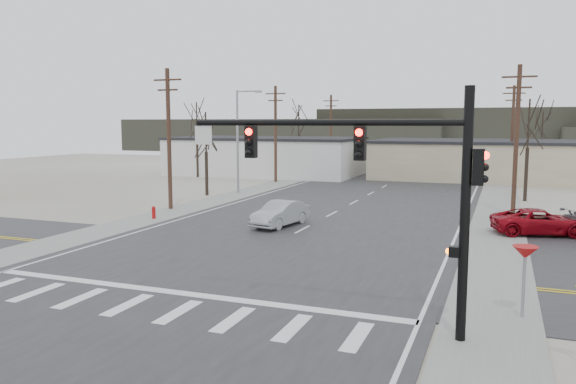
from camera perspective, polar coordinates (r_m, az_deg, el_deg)
name	(u,v)px	position (r m, az deg, el deg)	size (l,w,h in m)	color
ground	(243,262)	(25.48, -4.58, -7.06)	(140.00, 140.00, 0.00)	beige
main_road	(336,212)	(39.27, 4.90, -2.04)	(18.00, 110.00, 0.05)	#252527
cross_road	(243,261)	(25.48, -4.58, -7.02)	(90.00, 10.00, 0.04)	#252527
sidewalk_left	(232,196)	(47.74, -5.72, -0.43)	(3.00, 90.00, 0.06)	gray
sidewalk_right	(499,210)	(42.73, 20.62, -1.72)	(3.00, 90.00, 0.06)	gray
traffic_signal_mast	(397,176)	(16.39, 11.00, 1.58)	(8.95, 0.43, 7.20)	black
fire_hydrant	(154,212)	(37.24, -13.49, -2.04)	(0.24, 0.24, 0.87)	#A50C0C
yield_sign	(525,255)	(19.24, 22.95, -5.92)	(0.80, 0.80, 2.35)	gray
building_left_far	(266,156)	(67.88, -2.23, 3.69)	(22.30, 12.30, 4.50)	silver
building_right_far	(496,160)	(66.41, 20.36, 3.10)	(26.30, 14.30, 4.30)	#C2B794
upole_left_b	(169,137)	(40.86, -12.01, 5.51)	(2.20, 0.30, 10.00)	#482F21
upole_left_c	(276,132)	(58.65, -1.28, 6.08)	(2.20, 0.30, 10.00)	#482F21
upole_left_d	(331,130)	(77.53, 4.36, 6.29)	(2.20, 0.30, 10.00)	#482F21
upole_right_a	(516,138)	(40.30, 22.20, 5.13)	(2.20, 0.30, 10.00)	#482F21
upole_right_b	(512,132)	(62.29, 21.82, 5.63)	(2.20, 0.30, 10.00)	#482F21
streetlight_main	(240,136)	(49.24, -4.95, 5.71)	(2.40, 0.25, 9.00)	gray
tree_left_near	(206,134)	(48.48, -8.34, 5.81)	(3.30, 3.30, 7.35)	#31251E
tree_right_mid	(529,126)	(48.31, 23.25, 6.15)	(3.74, 3.74, 8.33)	#31251E
tree_left_far	(299,122)	(72.61, 1.10, 7.09)	(3.96, 3.96, 8.82)	#31251E
tree_right_far	(542,128)	(74.40, 24.43, 5.93)	(3.52, 3.52, 7.84)	#31251E
tree_left_mid	(197,122)	(65.09, -9.25, 7.01)	(3.96, 3.96, 8.82)	#31251E
hill_left	(280,135)	(123.11, -0.82, 5.77)	(70.00, 18.00, 7.00)	#333026
hill_center	(528,132)	(118.37, 23.18, 5.64)	(80.00, 18.00, 9.00)	#333026
sedan_crossing	(280,214)	(33.68, -0.80, -2.21)	(1.57, 4.50, 1.48)	#969CA0
car_far_a	(432,165)	(73.95, 14.45, 2.65)	(2.22, 5.47, 1.59)	black
car_far_b	(354,165)	(74.20, 6.73, 2.71)	(1.48, 3.67, 1.25)	black
car_parked_red	(540,222)	(34.12, 24.22, -2.78)	(2.36, 5.12, 1.42)	maroon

